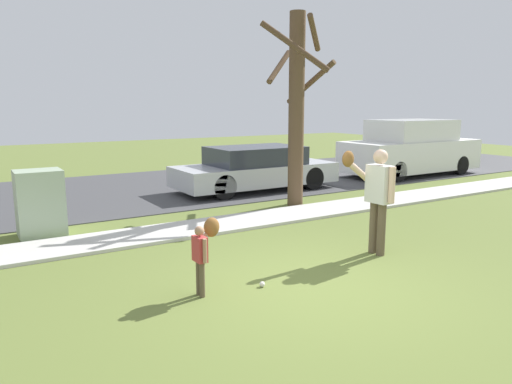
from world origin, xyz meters
TOP-DOWN VIEW (x-y plane):
  - ground_plane at (0.00, 3.50)m, footprint 48.00×48.00m
  - sidewalk_strip at (0.00, 3.60)m, footprint 36.00×1.20m
  - road_surface at (0.00, 8.60)m, footprint 36.00×6.80m
  - person_adult at (1.76, 0.65)m, footprint 0.70×0.62m
  - person_child at (-1.31, 0.59)m, footprint 0.42×0.38m
  - baseball at (-0.56, 0.38)m, footprint 0.07×0.07m
  - utility_cabinet at (-2.66, 4.75)m, footprint 0.81×0.67m
  - street_tree_near at (3.01, 4.50)m, footprint 1.84×1.88m
  - parked_sedan_silver at (3.22, 6.70)m, footprint 4.60×1.80m
  - parked_van_white at (9.30, 6.46)m, footprint 5.00×1.95m

SIDE VIEW (x-z plane):
  - ground_plane at x=0.00m, z-range 0.00..0.00m
  - road_surface at x=0.00m, z-range 0.00..0.02m
  - sidewalk_strip at x=0.00m, z-range 0.00..0.06m
  - baseball at x=-0.56m, z-range 0.00..0.07m
  - utility_cabinet at x=-2.66m, z-range 0.00..1.22m
  - parked_sedan_silver at x=3.22m, z-range 0.01..1.23m
  - person_child at x=-1.31m, z-range 0.15..1.12m
  - parked_van_white at x=9.30m, z-range -0.04..1.84m
  - person_adult at x=1.76m, z-range 0.20..1.90m
  - street_tree_near at x=3.01m, z-range 0.16..4.65m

